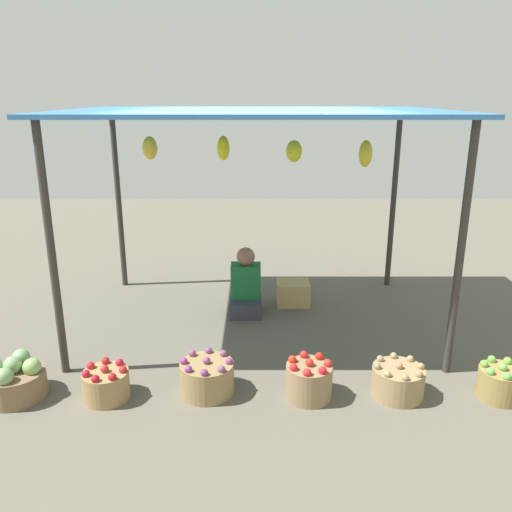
% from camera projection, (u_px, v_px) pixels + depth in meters
% --- Properties ---
extents(ground_plane, '(14.00, 14.00, 0.00)m').
position_uv_depth(ground_plane, '(256.00, 320.00, 5.86)').
color(ground_plane, '#605A4E').
extents(market_stall_structure, '(3.81, 2.57, 2.29)m').
position_uv_depth(market_stall_structure, '(256.00, 125.00, 5.23)').
color(market_stall_structure, '#38332D').
rests_on(market_stall_structure, ground).
extents(vendor_person, '(0.36, 0.44, 0.78)m').
position_uv_depth(vendor_person, '(246.00, 288.00, 5.98)').
color(vendor_person, '#3B3849').
rests_on(vendor_person, ground).
extents(basket_cabbages, '(0.50, 0.50, 0.37)m').
position_uv_depth(basket_cabbages, '(15.00, 380.00, 4.33)').
color(basket_cabbages, brown).
rests_on(basket_cabbages, ground).
extents(basket_red_apples, '(0.38, 0.38, 0.31)m').
position_uv_depth(basket_red_apples, '(106.00, 384.00, 4.32)').
color(basket_red_apples, '#9D7B4D').
rests_on(basket_red_apples, ground).
extents(basket_purple_onions, '(0.46, 0.46, 0.33)m').
position_uv_depth(basket_purple_onions, '(207.00, 377.00, 4.40)').
color(basket_purple_onions, olive).
rests_on(basket_purple_onions, ground).
extents(basket_red_tomatoes, '(0.39, 0.39, 0.36)m').
position_uv_depth(basket_red_tomatoes, '(309.00, 380.00, 4.33)').
color(basket_red_tomatoes, '#8F734F').
rests_on(basket_red_tomatoes, ground).
extents(basket_potatoes, '(0.44, 0.44, 0.31)m').
position_uv_depth(basket_potatoes, '(398.00, 381.00, 4.36)').
color(basket_potatoes, '#9A7E55').
rests_on(basket_potatoes, ground).
extents(basket_green_apples, '(0.37, 0.37, 0.32)m').
position_uv_depth(basket_green_apples, '(501.00, 383.00, 4.33)').
color(basket_green_apples, olive).
rests_on(basket_green_apples, ground).
extents(wooden_crate_near_vendor, '(0.39, 0.33, 0.28)m').
position_uv_depth(wooden_crate_near_vendor, '(293.00, 293.00, 6.27)').
color(wooden_crate_near_vendor, tan).
rests_on(wooden_crate_near_vendor, ground).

